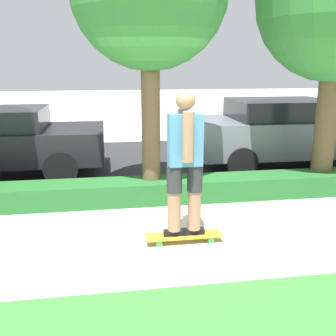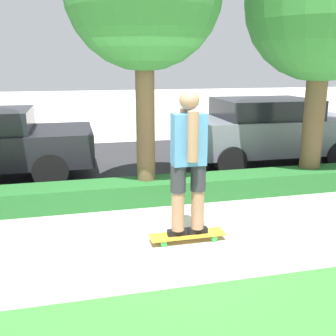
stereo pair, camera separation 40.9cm
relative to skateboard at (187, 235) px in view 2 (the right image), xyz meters
name	(u,v)px [view 2 (the right image)]	position (x,y,z in m)	size (l,w,h in m)	color
ground_plane	(173,243)	(-0.19, -0.02, -0.08)	(60.00, 60.00, 0.00)	beige
street_asphalt	(127,163)	(-0.19, 4.18, -0.07)	(14.56, 5.00, 0.01)	#2D2D30
hedge_row	(149,191)	(-0.19, 1.58, 0.10)	(14.56, 0.60, 0.35)	#236028
skateboard	(187,235)	(0.00, 0.00, 0.00)	(0.96, 0.24, 0.10)	gold
skater_person	(188,160)	(0.00, 0.00, 0.97)	(0.51, 0.46, 1.78)	black
tree_far	(325,2)	(2.80, 1.73, 3.06)	(2.62, 2.62, 4.48)	brown
parked_car_middle	(267,130)	(2.84, 3.47, 0.68)	(3.90, 1.87, 1.44)	slate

